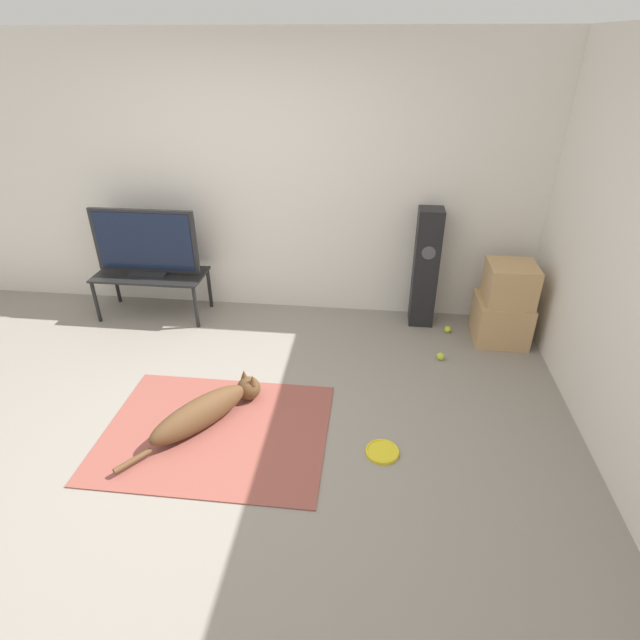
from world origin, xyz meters
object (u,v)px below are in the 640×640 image
Objects in this scene: dog at (207,410)px; tennis_ball_by_boxes at (441,356)px; frisbee at (382,451)px; cardboard_box_lower at (501,320)px; tv at (145,243)px; floor_speaker at (425,268)px; tennis_ball_near_speaker at (448,329)px; cardboard_box_upper at (510,284)px; tv_stand at (151,278)px.

tennis_ball_by_boxes is (1.76, 1.04, -0.09)m from dog.
frisbee is 0.49× the size of cardboard_box_lower.
dog is at bearing -56.69° from tv.
floor_speaker reaches higher than tennis_ball_near_speaker.
frisbee is at bearing -123.93° from cardboard_box_upper.
cardboard_box_upper reaches higher than tennis_ball_by_boxes.
dog is at bearing -149.41° from tennis_ball_by_boxes.
floor_speaker is (1.62, 1.70, 0.45)m from dog.
cardboard_box_upper is (1.08, 1.60, 0.56)m from frisbee.
frisbee is at bearing -36.96° from tv_stand.
cardboard_box_upper is 0.36× the size of floor_speaker.
tennis_ball_near_speaker is (0.11, 0.48, 0.00)m from tennis_ball_by_boxes.
tennis_ball_near_speaker is (0.61, 1.68, 0.02)m from frisbee.
cardboard_box_lower is 0.83m from floor_speaker.
cardboard_box_lower reaches higher than frisbee.
floor_speaker reaches higher than tennis_ball_by_boxes.
tv_stand is (-2.29, 1.73, 0.38)m from frisbee.
frisbee is at bearing -123.30° from cardboard_box_lower.
dog reaches higher than tennis_ball_near_speaker.
dog is 0.93× the size of tv_stand.
frisbee is at bearing -7.09° from dog.
floor_speaker reaches higher than cardboard_box_upper.
tv is 15.31× the size of tennis_ball_near_speaker.
tennis_ball_by_boxes is at bearing -10.78° from tv.
tv_stand reaches higher than cardboard_box_lower.
tennis_ball_by_boxes is at bearing -143.21° from cardboard_box_lower.
tv_stand is (-3.37, 0.13, -0.18)m from cardboard_box_upper.
tv reaches higher than cardboard_box_upper.
tv_stand is 16.11× the size of tennis_ball_near_speaker.
cardboard_box_upper is 0.72m from tennis_ball_near_speaker.
tennis_ball_by_boxes is 1.00× the size of tennis_ball_near_speaker.
dog is at bearing -140.87° from tennis_ball_near_speaker.
tennis_ball_near_speaker is at bearing 76.89° from tennis_ball_by_boxes.
frisbee is 0.56× the size of cardboard_box_upper.
tv reaches higher than frisbee.
cardboard_box_lower is at bearing -1.87° from tv.
frisbee is at bearing -110.01° from tennis_ball_near_speaker.
tv is at bearing 142.99° from frisbee.
tv_stand reaches higher than dog.
tv is at bearing 177.80° from cardboard_box_upper.
frisbee is 1.30m from tennis_ball_by_boxes.
cardboard_box_upper is at bearing 31.69° from dog.
cardboard_box_upper is 0.89m from tennis_ball_by_boxes.
cardboard_box_lower is at bearing 56.70° from frisbee.
tv is at bearing -177.14° from floor_speaker.
tennis_ball_near_speaker is at bearing -0.90° from tv_stand.
tennis_ball_near_speaker is at bearing 69.99° from frisbee.
cardboard_box_lower reaches higher than dog.
tennis_ball_by_boxes is at bearing -10.73° from tv_stand.
frisbee is 1.79m from tennis_ball_near_speaker.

